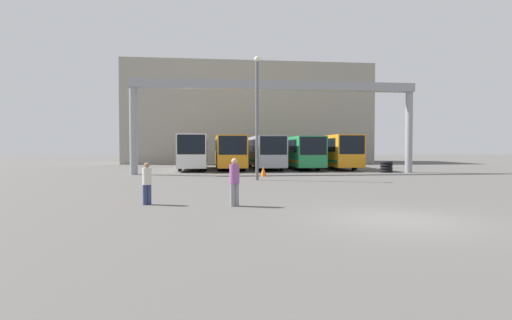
% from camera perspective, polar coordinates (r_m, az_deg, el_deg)
% --- Properties ---
extents(ground_plane, '(200.00, 200.00, 0.00)m').
position_cam_1_polar(ground_plane, '(12.52, 19.38, -8.04)').
color(ground_plane, '#514F4C').
extents(building_backdrop, '(33.16, 12.00, 13.38)m').
position_cam_1_polar(building_backdrop, '(57.74, -1.25, 6.33)').
color(building_backdrop, gray).
rests_on(building_backdrop, ground).
extents(overhead_gantry, '(23.21, 0.80, 7.48)m').
position_cam_1_polar(overhead_gantry, '(32.67, 3.00, 8.81)').
color(overhead_gantry, gray).
rests_on(overhead_gantry, ground).
extents(bus_slot_0, '(2.55, 10.26, 3.30)m').
position_cam_1_polar(bus_slot_0, '(38.72, -8.90, 1.44)').
color(bus_slot_0, silver).
rests_on(bus_slot_0, ground).
extents(bus_slot_1, '(2.63, 11.53, 3.21)m').
position_cam_1_polar(bus_slot_1, '(39.37, -3.81, 1.40)').
color(bus_slot_1, orange).
rests_on(bus_slot_1, ground).
extents(bus_slot_2, '(2.56, 11.37, 3.19)m').
position_cam_1_polar(bus_slot_2, '(39.62, 1.22, 1.39)').
color(bus_slot_2, '#999EA5').
rests_on(bus_slot_2, ground).
extents(bus_slot_3, '(2.59, 11.66, 3.14)m').
position_cam_1_polar(bus_slot_3, '(40.38, 6.08, 1.35)').
color(bus_slot_3, '#268C4C').
rests_on(bus_slot_3, ground).
extents(bus_slot_4, '(2.51, 10.92, 3.28)m').
position_cam_1_polar(bus_slot_4, '(40.93, 10.94, 1.44)').
color(bus_slot_4, orange).
rests_on(bus_slot_4, ground).
extents(pedestrian_mid_left, '(0.36, 0.36, 1.73)m').
position_cam_1_polar(pedestrian_mid_left, '(14.41, -3.10, -2.97)').
color(pedestrian_mid_left, gray).
rests_on(pedestrian_mid_left, ground).
extents(pedestrian_near_right, '(0.33, 0.33, 1.57)m').
position_cam_1_polar(pedestrian_near_right, '(15.31, -15.31, -3.09)').
color(pedestrian_near_right, navy).
rests_on(pedestrian_near_right, ground).
extents(traffic_cone, '(0.47, 0.47, 0.75)m').
position_cam_1_polar(traffic_cone, '(29.34, 1.06, -1.62)').
color(traffic_cone, orange).
rests_on(traffic_cone, ground).
extents(tire_stack, '(1.04, 1.04, 0.96)m').
position_cam_1_polar(tire_stack, '(35.67, 18.13, -0.93)').
color(tire_stack, black).
rests_on(tire_stack, ground).
extents(lamp_post, '(0.36, 0.36, 7.99)m').
position_cam_1_polar(lamp_post, '(25.99, 0.14, 6.74)').
color(lamp_post, '#595B60').
rests_on(lamp_post, ground).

